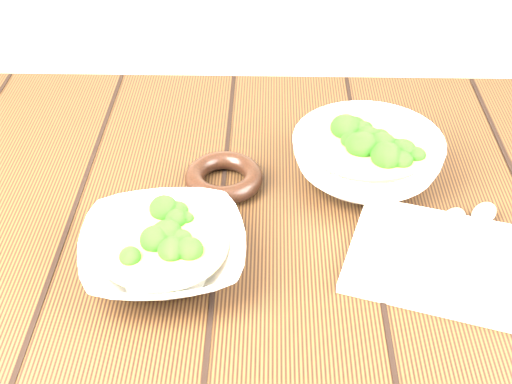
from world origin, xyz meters
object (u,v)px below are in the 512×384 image
Objects in this scene: soup_bowl_back at (367,157)px; napkin at (440,260)px; trivet at (224,178)px; table at (237,283)px; soup_bowl_front at (163,251)px.

napkin is (0.08, -0.18, -0.03)m from soup_bowl_back.
soup_bowl_back is 2.37× the size of trivet.
soup_bowl_back reaches higher than napkin.
table is 0.15m from trivet.
table is at bearing -179.70° from napkin.
napkin is at bearing 2.44° from soup_bowl_front.
trivet is (0.06, 0.17, -0.01)m from soup_bowl_front.
soup_bowl_back is (0.26, 0.19, 0.01)m from soup_bowl_front.
soup_bowl_back is (0.18, 0.10, 0.16)m from table.
soup_bowl_front is 0.33m from soup_bowl_back.
table is at bearing -75.87° from trivet.
soup_bowl_front is 2.02× the size of trivet.
table is 10.82× the size of trivet.
napkin is at bearing -66.87° from soup_bowl_back.
table is 0.30m from napkin.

